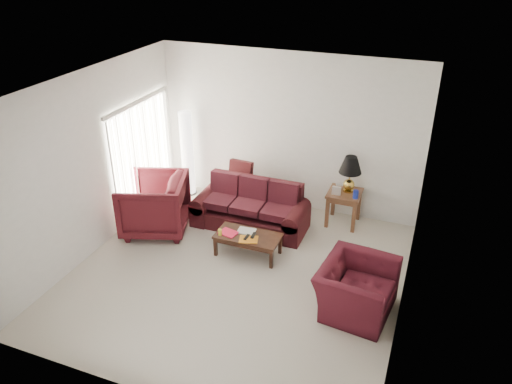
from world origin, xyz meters
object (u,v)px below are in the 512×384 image
sofa (250,206)px  floor_lamp (187,153)px  end_table (343,208)px  armchair_right (356,288)px  coffee_table (248,245)px  armchair_left (154,205)px

sofa → floor_lamp: (-1.66, 0.78, 0.46)m
end_table → sofa: bearing=-154.8°
armchair_right → sofa: bearing=61.8°
floor_lamp → coffee_table: bearing=-39.7°
floor_lamp → armchair_left: (0.11, -1.50, -0.37)m
sofa → coffee_table: sofa is taller
end_table → armchair_left: bearing=-154.9°
end_table → coffee_table: (-1.25, -1.57, -0.13)m
armchair_right → end_table: bearing=23.2°
floor_lamp → armchair_left: 1.55m
sofa → floor_lamp: size_ratio=1.16×
armchair_left → end_table: bearing=96.1°
floor_lamp → armchair_right: 4.57m
end_table → floor_lamp: bearing=179.1°
floor_lamp → coffee_table: 2.64m
sofa → armchair_right: size_ratio=1.85×
end_table → coffee_table: end_table is taller
end_table → floor_lamp: floor_lamp is taller
sofa → coffee_table: 0.93m
end_table → floor_lamp: 3.26m
end_table → coffee_table: bearing=-128.5°
end_table → coffee_table: size_ratio=0.60×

